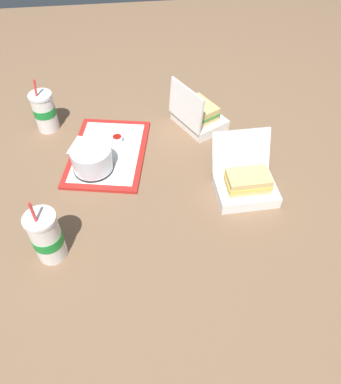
% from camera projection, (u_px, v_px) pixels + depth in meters
% --- Properties ---
extents(ground_plane, '(3.20, 3.20, 0.00)m').
position_uv_depth(ground_plane, '(158.00, 198.00, 1.20)').
color(ground_plane, brown).
extents(food_tray, '(0.41, 0.33, 0.01)m').
position_uv_depth(food_tray, '(108.00, 153.00, 1.34)').
color(food_tray, red).
rests_on(food_tray, ground_plane).
extents(cake_container, '(0.14, 0.14, 0.08)m').
position_uv_depth(cake_container, '(92.00, 160.00, 1.25)').
color(cake_container, black).
rests_on(cake_container, food_tray).
extents(ketchup_cup, '(0.04, 0.04, 0.02)m').
position_uv_depth(ketchup_cup, '(117.00, 139.00, 1.36)').
color(ketchup_cup, white).
rests_on(ketchup_cup, food_tray).
extents(napkin_stack, '(0.13, 0.13, 0.00)m').
position_uv_depth(napkin_stack, '(85.00, 147.00, 1.35)').
color(napkin_stack, white).
rests_on(napkin_stack, food_tray).
extents(plastic_fork, '(0.10, 0.06, 0.00)m').
position_uv_depth(plastic_fork, '(133.00, 147.00, 1.35)').
color(plastic_fork, white).
rests_on(plastic_fork, food_tray).
extents(clamshell_sandwich_back, '(0.20, 0.19, 0.17)m').
position_uv_depth(clamshell_sandwich_back, '(246.00, 183.00, 1.19)').
color(clamshell_sandwich_back, white).
rests_on(clamshell_sandwich_back, ground_plane).
extents(clamshell_sandwich_front, '(0.24, 0.22, 0.18)m').
position_uv_depth(clamshell_sandwich_front, '(198.00, 115.00, 1.43)').
color(clamshell_sandwich_front, white).
rests_on(clamshell_sandwich_front, ground_plane).
extents(soda_cup_back, '(0.08, 0.08, 0.21)m').
position_uv_depth(soda_cup_back, '(45.00, 111.00, 1.39)').
color(soda_cup_back, white).
rests_on(soda_cup_back, ground_plane).
extents(soda_cup_corner, '(0.09, 0.09, 0.22)m').
position_uv_depth(soda_cup_corner, '(47.00, 237.00, 1.00)').
color(soda_cup_corner, white).
rests_on(soda_cup_corner, ground_plane).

